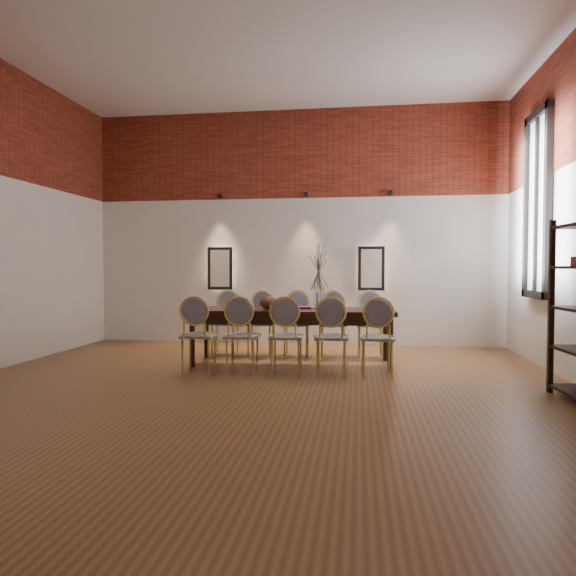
# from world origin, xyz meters

# --- Properties ---
(floor) EXTENTS (7.00, 7.00, 0.02)m
(floor) POSITION_xyz_m (0.00, 0.00, -0.01)
(floor) COLOR brown
(floor) RESTS_ON ground
(ceiling) EXTENTS (7.00, 7.00, 0.02)m
(ceiling) POSITION_xyz_m (0.00, 0.00, 4.01)
(ceiling) COLOR silver
(ceiling) RESTS_ON ground
(wall_back) EXTENTS (7.00, 0.10, 4.00)m
(wall_back) POSITION_xyz_m (0.00, 3.55, 2.00)
(wall_back) COLOR silver
(wall_back) RESTS_ON ground
(wall_front) EXTENTS (7.00, 0.10, 4.00)m
(wall_front) POSITION_xyz_m (0.00, -3.55, 2.00)
(wall_front) COLOR silver
(wall_front) RESTS_ON ground
(brick_band_back) EXTENTS (7.00, 0.02, 1.50)m
(brick_band_back) POSITION_xyz_m (0.00, 3.48, 3.25)
(brick_band_back) COLOR maroon
(brick_band_back) RESTS_ON ground
(niche_left) EXTENTS (0.36, 0.06, 0.66)m
(niche_left) POSITION_xyz_m (-1.30, 3.45, 1.30)
(niche_left) COLOR #FFEAC6
(niche_left) RESTS_ON wall_back
(niche_right) EXTENTS (0.36, 0.06, 0.66)m
(niche_right) POSITION_xyz_m (1.30, 3.45, 1.30)
(niche_right) COLOR #FFEAC6
(niche_right) RESTS_ON wall_back
(spot_fixture_left) EXTENTS (0.08, 0.10, 0.08)m
(spot_fixture_left) POSITION_xyz_m (-1.30, 3.42, 2.55)
(spot_fixture_left) COLOR black
(spot_fixture_left) RESTS_ON wall_back
(spot_fixture_mid) EXTENTS (0.08, 0.10, 0.08)m
(spot_fixture_mid) POSITION_xyz_m (0.20, 3.42, 2.55)
(spot_fixture_mid) COLOR black
(spot_fixture_mid) RESTS_ON wall_back
(spot_fixture_right) EXTENTS (0.08, 0.10, 0.08)m
(spot_fixture_right) POSITION_xyz_m (1.60, 3.42, 2.55)
(spot_fixture_right) COLOR black
(spot_fixture_right) RESTS_ON wall_back
(window_glass) EXTENTS (0.02, 0.78, 2.38)m
(window_glass) POSITION_xyz_m (3.46, 2.00, 2.15)
(window_glass) COLOR silver
(window_glass) RESTS_ON wall_right
(window_frame) EXTENTS (0.08, 0.90, 2.50)m
(window_frame) POSITION_xyz_m (3.44, 2.00, 2.15)
(window_frame) COLOR black
(window_frame) RESTS_ON wall_right
(window_mullion) EXTENTS (0.06, 0.06, 2.40)m
(window_mullion) POSITION_xyz_m (3.44, 2.00, 2.15)
(window_mullion) COLOR black
(window_mullion) RESTS_ON wall_right
(dining_table) EXTENTS (2.76, 0.97, 0.75)m
(dining_table) POSITION_xyz_m (0.20, 1.63, 0.38)
(dining_table) COLOR black
(dining_table) RESTS_ON floor
(chair_near_a) EXTENTS (0.45, 0.45, 0.94)m
(chair_near_a) POSITION_xyz_m (-0.87, 0.87, 0.47)
(chair_near_a) COLOR tan
(chair_near_a) RESTS_ON floor
(chair_near_b) EXTENTS (0.45, 0.45, 0.94)m
(chair_near_b) POSITION_xyz_m (-0.33, 0.89, 0.47)
(chair_near_b) COLOR tan
(chair_near_b) RESTS_ON floor
(chair_near_c) EXTENTS (0.45, 0.45, 0.94)m
(chair_near_c) POSITION_xyz_m (0.22, 0.91, 0.47)
(chair_near_c) COLOR tan
(chair_near_c) RESTS_ON floor
(chair_near_d) EXTENTS (0.45, 0.45, 0.94)m
(chair_near_d) POSITION_xyz_m (0.77, 0.93, 0.47)
(chair_near_d) COLOR tan
(chair_near_d) RESTS_ON floor
(chair_near_e) EXTENTS (0.45, 0.45, 0.94)m
(chair_near_e) POSITION_xyz_m (1.31, 0.94, 0.47)
(chair_near_e) COLOR tan
(chair_near_e) RESTS_ON floor
(chair_far_a) EXTENTS (0.45, 0.45, 0.94)m
(chair_far_a) POSITION_xyz_m (-0.92, 2.31, 0.47)
(chair_far_a) COLOR tan
(chair_far_a) RESTS_ON floor
(chair_far_b) EXTENTS (0.45, 0.45, 0.94)m
(chair_far_b) POSITION_xyz_m (-0.37, 2.33, 0.47)
(chair_far_b) COLOR tan
(chair_far_b) RESTS_ON floor
(chair_far_c) EXTENTS (0.45, 0.45, 0.94)m
(chair_far_c) POSITION_xyz_m (0.17, 2.35, 0.47)
(chair_far_c) COLOR tan
(chair_far_c) RESTS_ON floor
(chair_far_d) EXTENTS (0.45, 0.45, 0.94)m
(chair_far_d) POSITION_xyz_m (0.72, 2.36, 0.47)
(chair_far_d) COLOR tan
(chair_far_d) RESTS_ON floor
(chair_far_e) EXTENTS (0.45, 0.45, 0.94)m
(chair_far_e) POSITION_xyz_m (1.27, 2.38, 0.47)
(chair_far_e) COLOR tan
(chair_far_e) RESTS_ON floor
(vase) EXTENTS (0.14, 0.14, 0.30)m
(vase) POSITION_xyz_m (0.56, 1.64, 0.90)
(vase) COLOR silver
(vase) RESTS_ON dining_table
(dried_branches) EXTENTS (0.50, 0.50, 0.70)m
(dried_branches) POSITION_xyz_m (0.56, 1.64, 1.35)
(dried_branches) COLOR #473E2D
(dried_branches) RESTS_ON vase
(bowl) EXTENTS (0.24, 0.24, 0.18)m
(bowl) POSITION_xyz_m (-0.12, 1.57, 0.84)
(bowl) COLOR brown
(bowl) RESTS_ON dining_table
(book) EXTENTS (0.27, 0.19, 0.03)m
(book) POSITION_xyz_m (0.32, 1.71, 0.77)
(book) COLOR #971469
(book) RESTS_ON dining_table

